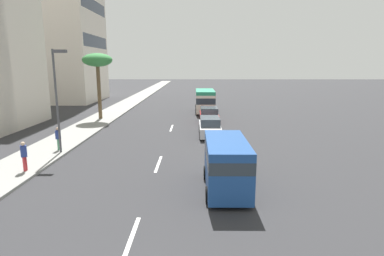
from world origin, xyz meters
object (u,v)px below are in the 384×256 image
Objects in this scene: car_second at (210,127)px; street_lamp at (57,90)px; pedestrian_near_lamp at (58,138)px; pedestrian_mid_block at (24,155)px; palm_tree at (97,62)px; minibus_fourth at (205,100)px; car_third at (209,116)px; van_lead at (226,162)px.

street_lamp reaches higher than car_second.
pedestrian_near_lamp is 4.46m from pedestrian_mid_block.
car_second is 15.07m from palm_tree.
pedestrian_mid_block is at bearing 11.62° from pedestrian_near_lamp.
minibus_fourth is (13.20, -0.02, 0.81)m from car_second.
street_lamp is (-13.65, -1.42, -1.92)m from palm_tree.
car_third is 19.12m from pedestrian_mid_block.
car_third is 2.66× the size of pedestrian_mid_block.
van_lead is 12.47m from street_lamp.
pedestrian_mid_block is at bearing 78.35° from van_lead.
pedestrian_near_lamp is (-5.26, 10.74, 0.25)m from car_second.
minibus_fourth is 25.33m from pedestrian_mid_block.
pedestrian_near_lamp is at bearing -175.91° from palm_tree.
minibus_fourth is (25.19, 0.19, 0.16)m from van_lead.
minibus_fourth reaches higher than pedestrian_near_lamp.
car_second is at bearing 127.58° from pedestrian_near_lamp.
minibus_fourth is at bearing 36.10° from pedestrian_mid_block.
palm_tree is at bearing 114.94° from minibus_fourth.
car_second is 14.49m from pedestrian_mid_block.
van_lead reaches higher than pedestrian_near_lamp.
palm_tree is at bearing 64.30° from pedestrian_mid_block.
van_lead is 23.56m from palm_tree.
car_third is (5.95, -0.21, 0.02)m from car_second.
palm_tree is 1.03× the size of street_lamp.
street_lamp is at bearing -174.05° from palm_tree.
palm_tree is at bearing 5.95° from street_lamp.
van_lead is at bearing -178.97° from car_second.
pedestrian_near_lamp is at bearing 116.10° from car_second.
pedestrian_mid_block is (-15.68, 10.94, 0.28)m from car_third.
palm_tree is (13.03, 0.93, 5.26)m from pedestrian_near_lamp.
pedestrian_mid_block is (-22.93, 10.75, -0.50)m from minibus_fourth.
minibus_fourth is 0.87× the size of palm_tree.
car_second is at bearing 179.91° from minibus_fourth.
street_lamp is at bearing 59.76° from van_lead.
street_lamp is (-11.83, 10.46, 3.57)m from car_third.
van_lead is 25.19m from minibus_fourth.
van_lead is at bearing -40.44° from pedestrian_mid_block.
street_lamp reaches higher than pedestrian_mid_block.
pedestrian_near_lamp is at bearing 61.36° from pedestrian_mid_block.
pedestrian_near_lamp is 3.43m from street_lamp.
pedestrian_near_lamp is 0.23× the size of palm_tree.
pedestrian_mid_block is at bearing -176.92° from palm_tree.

